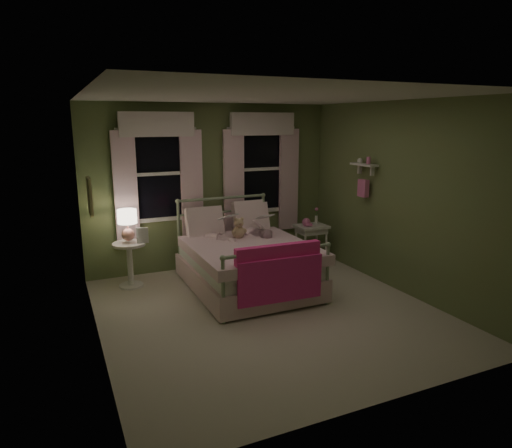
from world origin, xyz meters
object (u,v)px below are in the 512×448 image
teddy_bear (239,229)px  table_lamp (127,222)px  bed (247,262)px  child_right (252,214)px  child_left (217,218)px  nightstand_right (311,231)px  nightstand_left (130,258)px

teddy_bear → table_lamp: table_lamp is taller
teddy_bear → bed: bearing=-88.8°
bed → child_right: (0.27, 0.43, 0.60)m
child_left → teddy_bear: (0.28, -0.16, -0.17)m
table_lamp → teddy_bear: bearing=-16.5°
bed → table_lamp: size_ratio=4.55×
bed → child_right: child_right is taller
child_left → nightstand_right: bearing=162.7°
bed → child_left: size_ratio=2.60×
child_right → nightstand_left: bearing=-22.9°
teddy_bear → table_lamp: size_ratio=0.70×
teddy_bear → child_right: bearing=29.5°
child_left → bed: bearing=100.1°
bed → nightstand_left: 1.66m
child_left → child_right: size_ratio=0.97×
nightstand_left → nightstand_right: 2.93m
child_left → child_right: (0.56, 0.00, 0.01)m
nightstand_left → nightstand_right: same height
child_right → nightstand_right: bearing=175.1°
nightstand_left → table_lamp: bearing=0.0°
child_right → table_lamp: size_ratio=1.80×
bed → child_left: (-0.29, 0.43, 0.59)m
child_left → nightstand_right: size_ratio=1.22×
nightstand_right → nightstand_left: bearing=178.0°
bed → nightstand_right: 1.56m
nightstand_left → table_lamp: (0.00, 0.00, 0.54)m
bed → teddy_bear: 0.50m
nightstand_right → child_left: bearing=-174.0°
bed → nightstand_left: size_ratio=3.13×
bed → child_left: bearing=123.4°
bed → nightstand_right: (1.43, 0.61, 0.17)m
bed → table_lamp: 1.76m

